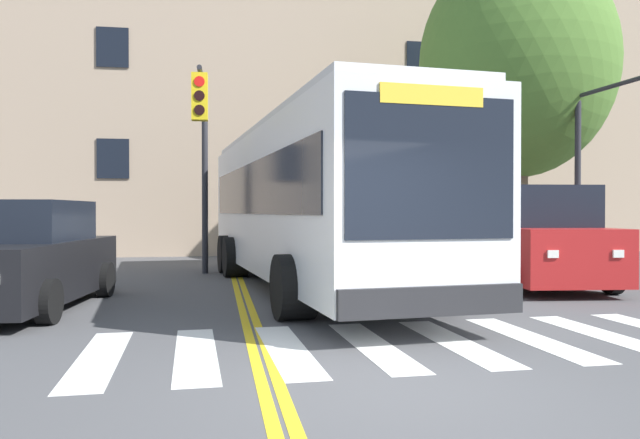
{
  "coord_description": "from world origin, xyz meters",
  "views": [
    {
      "loc": [
        -1.58,
        -5.44,
        1.64
      ],
      "look_at": [
        0.44,
        6.65,
        1.47
      ],
      "focal_mm": 35.0,
      "sensor_mm": 36.0,
      "label": 1
    }
  ],
  "objects_px": {
    "city_bus": "(307,202)",
    "street_tree_curbside_large": "(517,65)",
    "car_black_near_lane": "(24,259)",
    "car_tan_behind_bus": "(296,231)",
    "traffic_light_near_corner": "(615,137)",
    "car_red_far_lane": "(529,239)",
    "traffic_light_overhead": "(203,136)"
  },
  "relations": [
    {
      "from": "city_bus",
      "to": "car_tan_behind_bus",
      "type": "xyz_separation_m",
      "value": [
        1.15,
        10.8,
        -0.98
      ]
    },
    {
      "from": "car_red_far_lane",
      "to": "traffic_light_near_corner",
      "type": "distance_m",
      "value": 3.73
    },
    {
      "from": "traffic_light_overhead",
      "to": "car_black_near_lane",
      "type": "bearing_deg",
      "value": -124.34
    },
    {
      "from": "car_black_near_lane",
      "to": "street_tree_curbside_large",
      "type": "xyz_separation_m",
      "value": [
        12.12,
        6.53,
        5.23
      ]
    },
    {
      "from": "car_black_near_lane",
      "to": "car_tan_behind_bus",
      "type": "bearing_deg",
      "value": 64.1
    },
    {
      "from": "car_tan_behind_bus",
      "to": "traffic_light_near_corner",
      "type": "xyz_separation_m",
      "value": [
        6.46,
        -10.22,
        2.57
      ]
    },
    {
      "from": "city_bus",
      "to": "car_red_far_lane",
      "type": "bearing_deg",
      "value": -3.83
    },
    {
      "from": "car_black_near_lane",
      "to": "car_tan_behind_bus",
      "type": "height_order",
      "value": "car_tan_behind_bus"
    },
    {
      "from": "car_tan_behind_bus",
      "to": "traffic_light_overhead",
      "type": "height_order",
      "value": "traffic_light_overhead"
    },
    {
      "from": "car_tan_behind_bus",
      "to": "city_bus",
      "type": "bearing_deg",
      "value": -96.06
    },
    {
      "from": "car_tan_behind_bus",
      "to": "street_tree_curbside_large",
      "type": "xyz_separation_m",
      "value": [
        5.89,
        -6.32,
        5.2
      ]
    },
    {
      "from": "traffic_light_near_corner",
      "to": "car_tan_behind_bus",
      "type": "bearing_deg",
      "value": 122.31
    },
    {
      "from": "city_bus",
      "to": "traffic_light_overhead",
      "type": "bearing_deg",
      "value": 136.13
    },
    {
      "from": "traffic_light_overhead",
      "to": "street_tree_curbside_large",
      "type": "xyz_separation_m",
      "value": [
        9.26,
        2.34,
        2.62
      ]
    },
    {
      "from": "car_tan_behind_bus",
      "to": "street_tree_curbside_large",
      "type": "bearing_deg",
      "value": -47.02
    },
    {
      "from": "city_bus",
      "to": "traffic_light_near_corner",
      "type": "relative_size",
      "value": 2.42
    },
    {
      "from": "city_bus",
      "to": "traffic_light_overhead",
      "type": "height_order",
      "value": "traffic_light_overhead"
    },
    {
      "from": "car_red_far_lane",
      "to": "car_tan_behind_bus",
      "type": "relative_size",
      "value": 1.32
    },
    {
      "from": "traffic_light_near_corner",
      "to": "traffic_light_overhead",
      "type": "relative_size",
      "value": 0.97
    },
    {
      "from": "city_bus",
      "to": "traffic_light_near_corner",
      "type": "xyz_separation_m",
      "value": [
        7.61,
        0.58,
        1.59
      ]
    },
    {
      "from": "car_black_near_lane",
      "to": "traffic_light_near_corner",
      "type": "relative_size",
      "value": 0.97
    },
    {
      "from": "traffic_light_near_corner",
      "to": "street_tree_curbside_large",
      "type": "xyz_separation_m",
      "value": [
        -0.58,
        3.9,
        2.63
      ]
    },
    {
      "from": "car_black_near_lane",
      "to": "car_red_far_lane",
      "type": "xyz_separation_m",
      "value": [
        9.99,
        1.72,
        0.2
      ]
    },
    {
      "from": "car_tan_behind_bus",
      "to": "street_tree_curbside_large",
      "type": "height_order",
      "value": "street_tree_curbside_large"
    },
    {
      "from": "traffic_light_near_corner",
      "to": "street_tree_curbside_large",
      "type": "height_order",
      "value": "street_tree_curbside_large"
    },
    {
      "from": "city_bus",
      "to": "street_tree_curbside_large",
      "type": "bearing_deg",
      "value": 32.52
    },
    {
      "from": "traffic_light_near_corner",
      "to": "city_bus",
      "type": "bearing_deg",
      "value": -175.64
    },
    {
      "from": "car_tan_behind_bus",
      "to": "traffic_light_near_corner",
      "type": "height_order",
      "value": "traffic_light_near_corner"
    },
    {
      "from": "car_black_near_lane",
      "to": "traffic_light_overhead",
      "type": "bearing_deg",
      "value": 55.66
    },
    {
      "from": "car_red_far_lane",
      "to": "car_tan_behind_bus",
      "type": "bearing_deg",
      "value": 108.61
    },
    {
      "from": "car_tan_behind_bus",
      "to": "traffic_light_overhead",
      "type": "distance_m",
      "value": 9.65
    },
    {
      "from": "car_red_far_lane",
      "to": "traffic_light_near_corner",
      "type": "xyz_separation_m",
      "value": [
        2.72,
        0.91,
        2.4
      ]
    }
  ]
}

